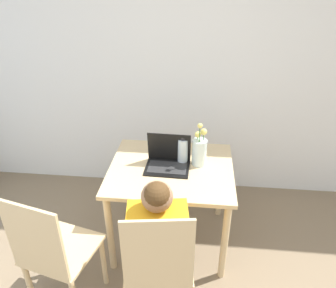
{
  "coord_description": "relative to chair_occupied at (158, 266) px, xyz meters",
  "views": [
    {
      "loc": [
        0.15,
        -0.6,
        2.05
      ],
      "look_at": [
        -0.06,
        1.44,
        0.89
      ],
      "focal_mm": 35.0,
      "sensor_mm": 36.0,
      "label": 1
    }
  ],
  "objects": [
    {
      "name": "wall_back",
      "position": [
        0.04,
        1.52,
        0.77
      ],
      "size": [
        6.4,
        0.05,
        2.5
      ],
      "color": "white",
      "rests_on": "ground_plane"
    },
    {
      "name": "dining_table",
      "position": [
        0.01,
        0.71,
        0.12
      ],
      "size": [
        0.91,
        0.78,
        0.71
      ],
      "color": "#D6B784",
      "rests_on": "ground_plane"
    },
    {
      "name": "chair_occupied",
      "position": [
        0.0,
        0.0,
        0.0
      ],
      "size": [
        0.45,
        0.45,
        0.95
      ],
      "rotation": [
        0.0,
        0.0,
        3.28
      ],
      "color": "#D6B784",
      "rests_on": "ground_plane"
    },
    {
      "name": "chair_spare",
      "position": [
        -0.64,
        0.03,
        0.0
      ],
      "size": [
        0.49,
        0.49,
        0.95
      ],
      "rotation": [
        0.0,
        0.0,
        2.89
      ],
      "color": "#D6B784",
      "rests_on": "ground_plane"
    },
    {
      "name": "person_seated",
      "position": [
        -0.02,
        0.12,
        0.16
      ],
      "size": [
        0.4,
        0.46,
        1.03
      ],
      "rotation": [
        0.0,
        0.0,
        3.28
      ],
      "color": "orange",
      "rests_on": "ground_plane"
    },
    {
      "name": "laptop",
      "position": [
        -0.02,
        0.74,
        0.28
      ],
      "size": [
        0.33,
        0.24,
        0.24
      ],
      "rotation": [
        0.0,
        0.0,
        -0.03
      ],
      "color": "black",
      "rests_on": "dining_table"
    },
    {
      "name": "flower_vase",
      "position": [
        0.21,
        0.78,
        0.34
      ],
      "size": [
        0.11,
        0.11,
        0.35
      ],
      "color": "silver",
      "rests_on": "dining_table"
    },
    {
      "name": "water_bottle",
      "position": [
        0.09,
        0.8,
        0.32
      ],
      "size": [
        0.08,
        0.08,
        0.22
      ],
      "color": "silver",
      "rests_on": "dining_table"
    }
  ]
}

